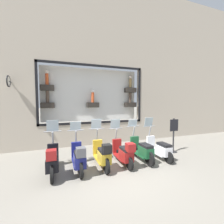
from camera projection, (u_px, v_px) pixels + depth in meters
ground_plane at (117, 171)px, 5.12m from camera, size 120.00×120.00×0.00m
building_facade at (93, 61)px, 8.19m from camera, size 1.17×36.00×9.02m
scooter_white_0 at (159, 148)px, 6.26m from camera, size 1.79×0.61×1.64m
scooter_green_1 at (142, 150)px, 5.98m from camera, size 1.81×0.60×1.58m
scooter_red_2 at (124, 152)px, 5.63m from camera, size 1.79×0.60×1.63m
scooter_yellow_3 at (102, 154)px, 5.36m from camera, size 1.81×0.60×1.67m
scooter_navy_4 at (79, 158)px, 5.08m from camera, size 1.80×0.60×1.60m
scooter_black_5 at (52, 160)px, 4.80m from camera, size 1.81×0.61×1.69m
shop_sign_post at (174, 134)px, 7.02m from camera, size 0.36×0.45×1.60m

